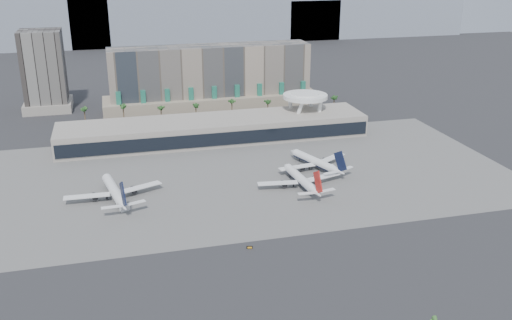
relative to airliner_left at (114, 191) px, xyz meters
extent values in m
plane|color=#232326|center=(56.20, -41.32, -3.78)|extent=(900.00, 900.00, 0.00)
cube|color=#5B5B59|center=(56.20, 13.68, -3.75)|extent=(260.00, 130.00, 0.06)
cube|color=gray|center=(116.20, 428.68, 31.22)|extent=(300.00, 60.00, 70.00)
cube|color=gray|center=(316.20, 428.68, 18.72)|extent=(220.00, 60.00, 45.00)
cube|color=gray|center=(66.20, 133.68, 17.22)|extent=(130.00, 22.00, 42.00)
cube|color=tan|center=(66.20, 131.68, 1.22)|extent=(140.00, 30.00, 10.00)
cube|color=#206E56|center=(6.20, 121.68, 5.22)|extent=(3.00, 2.00, 18.00)
cube|color=#206E56|center=(21.20, 121.68, 5.22)|extent=(3.00, 2.00, 18.00)
cube|color=#206E56|center=(36.20, 121.68, 5.22)|extent=(3.00, 2.00, 18.00)
cube|color=#206E56|center=(51.20, 121.68, 5.22)|extent=(3.00, 2.00, 18.00)
cube|color=#206E56|center=(66.20, 121.68, 5.22)|extent=(3.00, 2.00, 18.00)
cube|color=#206E56|center=(81.20, 121.68, 5.22)|extent=(3.00, 2.00, 18.00)
cube|color=#206E56|center=(96.20, 121.68, 5.22)|extent=(3.00, 2.00, 18.00)
cube|color=#206E56|center=(111.20, 121.68, 5.22)|extent=(3.00, 2.00, 18.00)
cube|color=#206E56|center=(126.20, 121.68, 5.22)|extent=(3.00, 2.00, 18.00)
cube|color=black|center=(-38.80, 158.68, 22.22)|extent=(26.00, 26.00, 52.00)
cube|color=#B1A89C|center=(-38.80, 158.68, -0.78)|extent=(30.00, 30.00, 6.00)
cube|color=#B1A89C|center=(56.20, 68.68, 2.22)|extent=(170.00, 32.00, 12.00)
cube|color=black|center=(56.20, 52.48, 1.72)|extent=(168.00, 0.60, 7.00)
cube|color=black|center=(56.20, 68.68, 9.47)|extent=(170.00, 12.00, 2.50)
cylinder|color=white|center=(117.56, 81.05, 7.22)|extent=(6.98, 6.99, 21.89)
cylinder|color=white|center=(104.83, 81.05, 7.22)|extent=(6.98, 6.99, 21.89)
cylinder|color=white|center=(104.83, 68.32, 7.22)|extent=(6.98, 6.99, 21.89)
cylinder|color=white|center=(117.56, 68.32, 7.22)|extent=(6.98, 6.99, 21.89)
cylinder|color=white|center=(111.20, 74.68, 16.22)|extent=(26.00, 26.00, 2.20)
cylinder|color=white|center=(111.20, 74.68, 17.52)|extent=(16.00, 16.00, 1.20)
cylinder|color=brown|center=(-13.80, 103.68, 2.22)|extent=(0.70, 0.70, 12.00)
sphere|color=#1F461C|center=(-13.80, 103.68, 7.92)|extent=(2.80, 2.80, 2.80)
cylinder|color=brown|center=(8.20, 103.68, 2.22)|extent=(0.70, 0.70, 12.00)
sphere|color=#1F461C|center=(8.20, 103.68, 7.92)|extent=(2.80, 2.80, 2.80)
cylinder|color=brown|center=(30.20, 103.68, 2.22)|extent=(0.70, 0.70, 12.00)
sphere|color=#1F461C|center=(30.20, 103.68, 7.92)|extent=(2.80, 2.80, 2.80)
cylinder|color=brown|center=(51.20, 103.68, 2.22)|extent=(0.70, 0.70, 12.00)
sphere|color=#1F461C|center=(51.20, 103.68, 7.92)|extent=(2.80, 2.80, 2.80)
cylinder|color=brown|center=(74.20, 103.68, 2.22)|extent=(0.70, 0.70, 12.00)
sphere|color=#1F461C|center=(74.20, 103.68, 7.92)|extent=(2.80, 2.80, 2.80)
cylinder|color=brown|center=(96.20, 103.68, 2.22)|extent=(0.70, 0.70, 12.00)
sphere|color=#1F461C|center=(96.20, 103.68, 7.92)|extent=(2.80, 2.80, 2.80)
cylinder|color=brown|center=(118.20, 103.68, 2.22)|extent=(0.70, 0.70, 12.00)
sphere|color=#1F461C|center=(118.20, 103.68, 7.92)|extent=(2.80, 2.80, 2.80)
cylinder|color=brown|center=(141.20, 103.68, 2.22)|extent=(0.70, 0.70, 12.00)
sphere|color=#1F461C|center=(141.20, 103.68, 7.92)|extent=(2.80, 2.80, 2.80)
cylinder|color=white|center=(-0.34, 1.83, -0.02)|extent=(9.35, 28.74, 4.17)
cylinder|color=black|center=(-0.34, 1.83, -0.18)|extent=(9.17, 28.16, 4.09)
cone|color=white|center=(-3.36, 17.86, -0.02)|extent=(4.97, 5.38, 4.17)
cone|color=white|center=(3.05, -16.25, 0.29)|extent=(5.83, 10.00, 4.17)
cube|color=white|center=(-11.43, -1.32, -0.65)|extent=(18.87, 4.62, 0.37)
cube|color=white|center=(11.13, 2.92, -0.65)|extent=(18.93, 11.08, 0.37)
cylinder|color=black|center=(-8.45, -0.22, -1.69)|extent=(3.03, 4.52, 2.29)
cylinder|color=black|center=(7.95, 2.86, -1.69)|extent=(3.03, 4.52, 2.29)
cube|color=black|center=(3.34, -17.79, 5.71)|extent=(2.26, 9.41, 10.98)
cube|color=white|center=(-1.37, -18.15, 0.81)|extent=(8.44, 2.68, 0.26)
cube|color=white|center=(7.86, -16.41, 0.81)|extent=(8.64, 4.84, 0.26)
cylinder|color=black|center=(-2.39, 12.74, -2.94)|extent=(0.52, 0.52, 1.67)
cylinder|color=black|center=(-3.43, 0.19, -2.94)|extent=(0.73, 0.73, 1.67)
cylinder|color=black|center=(3.13, 1.42, -2.94)|extent=(0.73, 0.73, 1.67)
cylinder|color=white|center=(81.16, -5.49, -0.21)|extent=(6.25, 27.30, 3.97)
cylinder|color=black|center=(81.16, -5.49, -0.36)|extent=(6.12, 26.75, 3.89)
cone|color=white|center=(79.85, 9.97, -0.21)|extent=(4.33, 4.78, 3.97)
cone|color=white|center=(82.65, -22.92, 0.09)|extent=(4.71, 9.23, 3.97)
cube|color=white|center=(70.38, -7.40, -0.80)|extent=(18.21, 6.16, 0.35)
cube|color=white|center=(92.12, -5.55, -0.80)|extent=(18.24, 8.98, 0.35)
cylinder|color=black|center=(73.30, -6.65, -1.79)|extent=(2.51, 4.14, 2.18)
cylinder|color=black|center=(89.11, -5.31, -1.79)|extent=(2.51, 4.14, 2.18)
cube|color=red|center=(82.77, -24.40, 5.25)|extent=(1.26, 9.02, 10.44)
cube|color=white|center=(78.28, -24.29, 0.59)|extent=(8.04, 2.61, 0.25)
cube|color=white|center=(87.18, -23.53, 0.59)|extent=(8.22, 3.89, 0.25)
cylinder|color=black|center=(80.27, 5.03, -2.99)|extent=(0.50, 0.50, 1.59)
cylinder|color=black|center=(78.09, -6.74, -2.99)|extent=(0.69, 0.69, 1.59)
cylinder|color=black|center=(84.41, -6.21, -2.99)|extent=(0.69, 0.69, 1.59)
cylinder|color=white|center=(94.75, 14.01, -0.19)|extent=(13.06, 26.88, 3.98)
cylinder|color=black|center=(94.75, 14.01, -0.34)|extent=(12.80, 26.34, 3.90)
cone|color=white|center=(89.41, 28.64, -0.19)|extent=(5.28, 5.57, 3.98)
cone|color=white|center=(100.78, -2.49, 0.10)|extent=(6.81, 9.78, 3.98)
cube|color=white|center=(84.81, 9.32, -0.79)|extent=(18.30, 6.46, 0.35)
cube|color=white|center=(105.38, 16.83, -0.79)|extent=(17.30, 12.89, 0.35)
cylinder|color=black|center=(87.44, 10.81, -1.79)|extent=(3.42, 4.49, 2.19)
cylinder|color=black|center=(102.41, 16.27, -1.79)|extent=(3.42, 4.49, 2.19)
cube|color=black|center=(101.29, -3.89, 5.28)|extent=(3.57, 8.66, 10.48)
cube|color=white|center=(96.91, -4.96, 0.60)|extent=(8.25, 3.81, 0.25)
cube|color=white|center=(105.33, -1.89, 0.60)|extent=(8.06, 5.68, 0.25)
cylinder|color=black|center=(91.12, 23.96, -2.98)|extent=(0.50, 0.50, 1.59)
cylinder|color=black|center=(92.10, 11.98, -2.98)|extent=(0.70, 0.70, 1.59)
cylinder|color=black|center=(98.09, 14.17, -2.98)|extent=(0.70, 0.70, 1.59)
cube|color=white|center=(3.60, -12.87, -2.81)|extent=(4.40, 3.39, 1.93)
cube|color=white|center=(86.22, -12.16, -2.81)|extent=(4.22, 3.12, 1.94)
cube|color=black|center=(45.42, -56.26, -3.27)|extent=(2.24, 0.86, 1.02)
cube|color=orange|center=(45.42, -56.44, -3.27)|extent=(1.59, 0.46, 0.61)
cylinder|color=black|center=(44.61, -56.26, -3.47)|extent=(0.12, 0.12, 0.61)
cylinder|color=black|center=(46.23, -56.26, -3.47)|extent=(0.12, 0.12, 0.61)
camera|label=1|loc=(2.67, -230.71, 96.94)|focal=40.00mm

